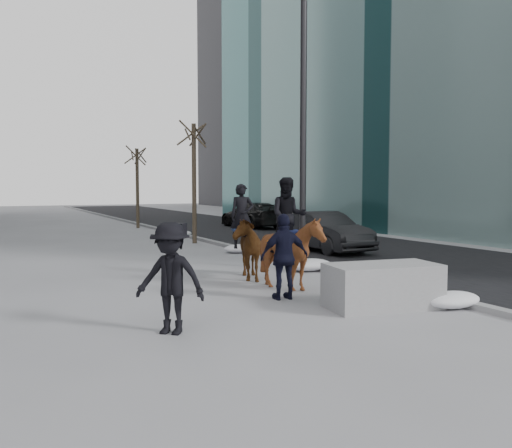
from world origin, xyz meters
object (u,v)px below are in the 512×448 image
planter (383,286)px  car_near (323,231)px  mounted_left (244,243)px  mounted_right (291,245)px

planter → car_near: bearing=63.2°
mounted_left → mounted_right: size_ratio=0.94×
planter → mounted_right: (-0.64, 2.35, 0.59)m
car_near → mounted_left: mounted_left is taller
planter → mounted_left: (-0.92, 4.16, 0.46)m
car_near → mounted_right: (-4.74, -5.76, 0.30)m
planter → car_near: (4.10, 8.11, 0.28)m
mounted_right → car_near: bearing=50.6°
mounted_left → mounted_right: 1.84m
car_near → mounted_right: mounted_right is taller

